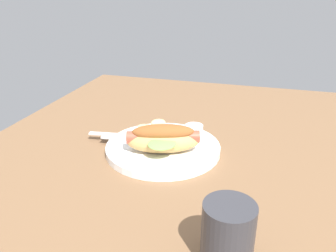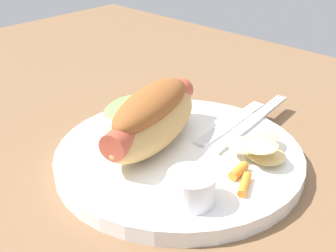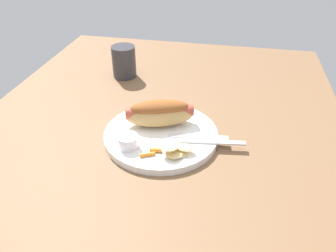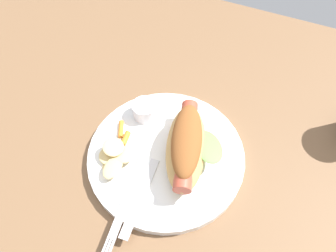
# 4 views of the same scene
# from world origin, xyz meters

# --- Properties ---
(ground_plane) EXTENTS (1.20, 0.90, 0.02)m
(ground_plane) POSITION_xyz_m (0.00, 0.00, -0.01)
(ground_plane) COLOR brown
(plate) EXTENTS (0.26, 0.26, 0.02)m
(plate) POSITION_xyz_m (-0.02, -0.02, 0.01)
(plate) COLOR white
(plate) RESTS_ON ground_plane
(hot_dog) EXTENTS (0.12, 0.17, 0.06)m
(hot_dog) POSITION_xyz_m (0.01, -0.01, 0.05)
(hot_dog) COLOR tan
(hot_dog) RESTS_ON plate
(sauce_ramekin) EXTENTS (0.04, 0.04, 0.03)m
(sauce_ramekin) POSITION_xyz_m (-0.09, 0.04, 0.03)
(sauce_ramekin) COLOR white
(sauce_ramekin) RESTS_ON plate
(fork) EXTENTS (0.03, 0.17, 0.00)m
(fork) POSITION_xyz_m (-0.04, -0.12, 0.02)
(fork) COLOR silver
(fork) RESTS_ON plate
(knife) EXTENTS (0.03, 0.13, 0.00)m
(knife) POSITION_xyz_m (-0.02, -0.10, 0.02)
(knife) COLOR silver
(knife) RESTS_ON plate
(chips_pile) EXTENTS (0.07, 0.07, 0.03)m
(chips_pile) POSITION_xyz_m (-0.09, -0.06, 0.03)
(chips_pile) COLOR #DFC37E
(chips_pile) RESTS_ON plate
(carrot_garnish) EXTENTS (0.03, 0.04, 0.01)m
(carrot_garnish) POSITION_xyz_m (-0.10, -0.02, 0.02)
(carrot_garnish) COLOR orange
(carrot_garnish) RESTS_ON plate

